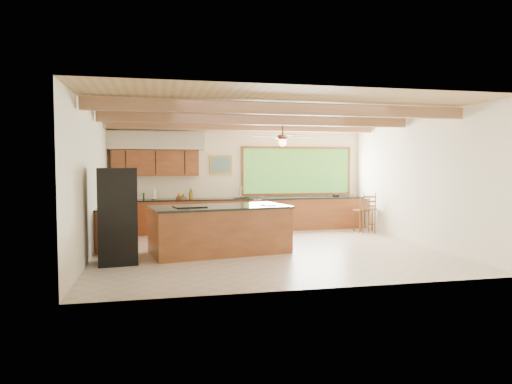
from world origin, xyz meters
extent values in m
plane|color=beige|center=(0.00, 0.00, 0.00)|extent=(7.20, 7.20, 0.00)
cube|color=white|center=(0.00, 3.25, 1.50)|extent=(7.20, 0.04, 3.00)
cube|color=white|center=(0.00, -3.25, 1.50)|extent=(7.20, 0.04, 3.00)
cube|color=white|center=(-3.60, 0.00, 1.50)|extent=(0.04, 6.50, 3.00)
cube|color=white|center=(3.60, 0.00, 1.50)|extent=(0.04, 6.50, 3.00)
cube|color=#A98554|center=(0.00, 0.00, 3.00)|extent=(7.20, 6.50, 0.04)
cube|color=#996E4C|center=(0.00, -1.60, 2.86)|extent=(7.10, 0.15, 0.22)
cube|color=#996E4C|center=(0.00, 0.50, 2.86)|extent=(7.10, 0.15, 0.22)
cube|color=#996E4C|center=(0.00, 2.30, 2.86)|extent=(7.10, 0.15, 0.22)
cube|color=brown|center=(-2.35, 3.06, 1.90)|extent=(2.30, 0.35, 0.70)
cube|color=beige|center=(-2.35, 2.99, 2.50)|extent=(2.60, 0.50, 0.48)
cylinder|color=#FFEABF|center=(-3.05, 2.99, 2.27)|extent=(0.10, 0.10, 0.01)
cylinder|color=#FFEABF|center=(-1.65, 2.99, 2.27)|extent=(0.10, 0.10, 0.01)
cube|color=#5B9D38|center=(1.70, 3.22, 1.67)|extent=(3.20, 0.04, 1.30)
cube|color=#AA9434|center=(-0.55, 3.22, 1.85)|extent=(0.64, 0.03, 0.54)
cube|color=#467E64|center=(-0.55, 3.20, 1.85)|extent=(0.54, 0.01, 0.44)
cube|color=brown|center=(0.00, 2.91, 0.44)|extent=(7.00, 0.65, 0.88)
cube|color=black|center=(0.00, 2.91, 0.90)|extent=(7.04, 0.69, 0.04)
cube|color=brown|center=(-3.26, 1.35, 0.44)|extent=(0.65, 2.35, 0.88)
cube|color=black|center=(-3.26, 1.35, 0.90)|extent=(0.69, 2.39, 0.04)
cube|color=black|center=(0.70, 2.58, 0.42)|extent=(0.60, 0.02, 0.78)
cube|color=silver|center=(0.00, 2.91, 0.91)|extent=(0.50, 0.38, 0.03)
cylinder|color=silver|center=(0.00, 3.11, 1.07)|extent=(0.03, 0.03, 0.30)
cylinder|color=silver|center=(0.00, 3.01, 1.20)|extent=(0.03, 0.20, 0.03)
cylinder|color=white|center=(-2.41, 2.99, 1.06)|extent=(0.11, 0.11, 0.27)
cylinder|color=#19401B|center=(-2.92, 3.03, 1.01)|extent=(0.05, 0.05, 0.18)
cylinder|color=#19401B|center=(-2.68, 3.03, 1.01)|extent=(0.05, 0.05, 0.18)
cube|color=black|center=(2.79, 2.91, 0.96)|extent=(0.20, 0.17, 0.08)
cube|color=brown|center=(-1.04, -0.14, 0.47)|extent=(2.97, 1.75, 0.94)
cube|color=black|center=(-1.04, -0.14, 0.97)|extent=(3.02, 1.80, 0.04)
cube|color=black|center=(-1.67, -0.25, 1.00)|extent=(0.70, 0.59, 0.02)
cylinder|color=white|center=(0.00, -0.19, 1.00)|extent=(0.34, 0.34, 0.02)
cube|color=black|center=(-3.05, -0.78, 0.90)|extent=(0.76, 0.75, 1.79)
cube|color=silver|center=(-2.70, -0.78, 0.90)|extent=(0.02, 0.05, 1.65)
cube|color=brown|center=(0.22, 1.60, 0.59)|extent=(0.36, 0.36, 0.04)
cylinder|color=brown|center=(0.08, 1.46, 0.28)|extent=(0.03, 0.03, 0.57)
cylinder|color=brown|center=(0.35, 1.46, 0.28)|extent=(0.03, 0.03, 0.57)
cylinder|color=brown|center=(0.08, 1.74, 0.28)|extent=(0.03, 0.03, 0.57)
cylinder|color=brown|center=(0.35, 1.74, 0.28)|extent=(0.03, 0.03, 0.57)
cube|color=brown|center=(0.24, 2.45, 0.60)|extent=(0.47, 0.47, 0.04)
cylinder|color=brown|center=(0.10, 2.31, 0.29)|extent=(0.03, 0.03, 0.58)
cylinder|color=brown|center=(0.38, 2.31, 0.29)|extent=(0.03, 0.03, 0.58)
cylinder|color=brown|center=(0.10, 2.59, 0.29)|extent=(0.03, 0.03, 0.58)
cylinder|color=brown|center=(0.38, 2.59, 0.29)|extent=(0.03, 0.03, 0.58)
cube|color=brown|center=(3.18, 2.00, 0.60)|extent=(0.40, 0.40, 0.04)
cylinder|color=brown|center=(3.04, 1.86, 0.29)|extent=(0.03, 0.03, 0.58)
cylinder|color=brown|center=(3.32, 1.86, 0.29)|extent=(0.03, 0.03, 0.58)
cylinder|color=brown|center=(3.04, 2.14, 0.29)|extent=(0.03, 0.03, 0.58)
cylinder|color=brown|center=(3.32, 2.14, 0.29)|extent=(0.03, 0.03, 0.58)
cube|color=brown|center=(3.30, 1.85, 0.66)|extent=(0.47, 0.47, 0.04)
cylinder|color=brown|center=(3.15, 1.70, 0.32)|extent=(0.04, 0.04, 0.64)
cylinder|color=brown|center=(3.45, 1.70, 0.32)|extent=(0.04, 0.04, 0.64)
cylinder|color=brown|center=(3.15, 2.01, 0.32)|extent=(0.04, 0.04, 0.64)
cylinder|color=brown|center=(3.45, 2.01, 0.32)|extent=(0.04, 0.04, 0.64)
camera|label=1|loc=(-2.31, -9.60, 1.85)|focal=32.00mm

